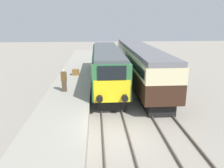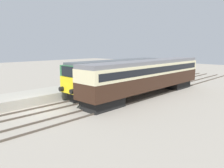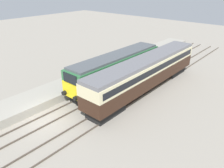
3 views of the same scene
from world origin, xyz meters
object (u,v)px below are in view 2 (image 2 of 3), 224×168
(passenger_carriage, at_px, (148,74))
(luggage_crate, at_px, (110,79))
(person_on_platform, at_px, (73,78))
(locomotive, at_px, (118,75))

(passenger_carriage, height_order, luggage_crate, passenger_carriage)
(passenger_carriage, distance_m, luggage_crate, 6.77)
(person_on_platform, distance_m, luggage_crate, 5.64)
(person_on_platform, bearing_deg, locomotive, 45.58)
(locomotive, bearing_deg, luggage_crate, 149.45)
(passenger_carriage, height_order, person_on_platform, passenger_carriage)
(passenger_carriage, relative_size, luggage_crate, 25.29)
(passenger_carriage, bearing_deg, luggage_crate, 172.76)
(locomotive, xyz_separation_m, luggage_crate, (-3.21, 1.89, -0.98))
(locomotive, relative_size, person_on_platform, 7.66)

